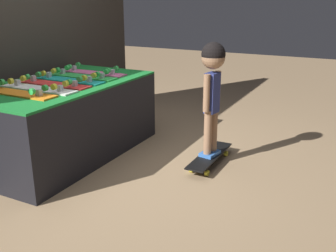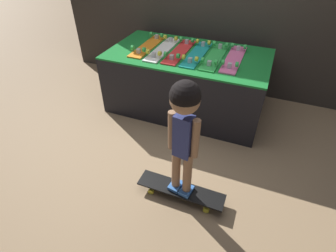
{
  "view_description": "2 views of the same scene",
  "coord_description": "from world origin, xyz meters",
  "px_view_note": "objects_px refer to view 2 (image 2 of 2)",
  "views": [
    {
      "loc": [
        -2.83,
        -1.95,
        1.52
      ],
      "look_at": [
        0.26,
        -0.36,
        0.37
      ],
      "focal_mm": 42.0,
      "sensor_mm": 36.0,
      "label": 1
    },
    {
      "loc": [
        0.87,
        -2.12,
        1.94
      ],
      "look_at": [
        0.12,
        -0.26,
        0.37
      ],
      "focal_mm": 28.0,
      "sensor_mm": 36.0,
      "label": 2
    }
  ],
  "objects_px": {
    "skateboard_on_floor": "(181,190)",
    "skateboard_red_on_rack": "(180,51)",
    "skateboard_green_on_rack": "(215,56)",
    "skateboard_pink_on_rack": "(234,58)",
    "skateboard_white_on_rack": "(163,49)",
    "skateboard_orange_on_rack": "(148,45)",
    "skateboard_teal_on_rack": "(197,53)",
    "child": "(184,122)"
  },
  "relations": [
    {
      "from": "skateboard_orange_on_rack",
      "to": "skateboard_white_on_rack",
      "type": "distance_m",
      "value": 0.21
    },
    {
      "from": "skateboard_orange_on_rack",
      "to": "skateboard_white_on_rack",
      "type": "xyz_separation_m",
      "value": [
        0.21,
        -0.04,
        0.0
      ]
    },
    {
      "from": "skateboard_white_on_rack",
      "to": "child",
      "type": "xyz_separation_m",
      "value": [
        0.74,
        -1.36,
        0.08
      ]
    },
    {
      "from": "skateboard_red_on_rack",
      "to": "child",
      "type": "distance_m",
      "value": 1.48
    },
    {
      "from": "skateboard_pink_on_rack",
      "to": "skateboard_red_on_rack",
      "type": "bearing_deg",
      "value": -177.59
    },
    {
      "from": "skateboard_orange_on_rack",
      "to": "skateboard_red_on_rack",
      "type": "xyz_separation_m",
      "value": [
        0.42,
        -0.02,
        0.0
      ]
    },
    {
      "from": "skateboard_pink_on_rack",
      "to": "skateboard_on_floor",
      "type": "distance_m",
      "value": 1.56
    },
    {
      "from": "skateboard_red_on_rack",
      "to": "child",
      "type": "xyz_separation_m",
      "value": [
        0.53,
        -1.38,
        0.08
      ]
    },
    {
      "from": "skateboard_on_floor",
      "to": "skateboard_white_on_rack",
      "type": "bearing_deg",
      "value": 118.47
    },
    {
      "from": "skateboard_pink_on_rack",
      "to": "skateboard_green_on_rack",
      "type": "bearing_deg",
      "value": -173.53
    },
    {
      "from": "skateboard_red_on_rack",
      "to": "skateboard_white_on_rack",
      "type": "bearing_deg",
      "value": -175.9
    },
    {
      "from": "skateboard_green_on_rack",
      "to": "child",
      "type": "relative_size",
      "value": 0.73
    },
    {
      "from": "skateboard_teal_on_rack",
      "to": "child",
      "type": "xyz_separation_m",
      "value": [
        0.32,
        -1.38,
        0.08
      ]
    },
    {
      "from": "skateboard_red_on_rack",
      "to": "skateboard_on_floor",
      "type": "xyz_separation_m",
      "value": [
        0.53,
        -1.38,
        -0.68
      ]
    },
    {
      "from": "skateboard_white_on_rack",
      "to": "skateboard_green_on_rack",
      "type": "distance_m",
      "value": 0.63
    },
    {
      "from": "skateboard_green_on_rack",
      "to": "skateboard_pink_on_rack",
      "type": "distance_m",
      "value": 0.21
    },
    {
      "from": "skateboard_orange_on_rack",
      "to": "child",
      "type": "xyz_separation_m",
      "value": [
        0.95,
        -1.4,
        0.08
      ]
    },
    {
      "from": "skateboard_teal_on_rack",
      "to": "child",
      "type": "height_order",
      "value": "child"
    },
    {
      "from": "skateboard_white_on_rack",
      "to": "skateboard_teal_on_rack",
      "type": "distance_m",
      "value": 0.42
    },
    {
      "from": "skateboard_green_on_rack",
      "to": "skateboard_pink_on_rack",
      "type": "bearing_deg",
      "value": 6.47
    },
    {
      "from": "skateboard_orange_on_rack",
      "to": "skateboard_red_on_rack",
      "type": "distance_m",
      "value": 0.42
    },
    {
      "from": "skateboard_teal_on_rack",
      "to": "skateboard_on_floor",
      "type": "xyz_separation_m",
      "value": [
        0.32,
        -1.38,
        -0.68
      ]
    },
    {
      "from": "skateboard_white_on_rack",
      "to": "skateboard_pink_on_rack",
      "type": "relative_size",
      "value": 1.0
    },
    {
      "from": "skateboard_white_on_rack",
      "to": "skateboard_on_floor",
      "type": "height_order",
      "value": "skateboard_white_on_rack"
    },
    {
      "from": "skateboard_teal_on_rack",
      "to": "child",
      "type": "distance_m",
      "value": 1.42
    },
    {
      "from": "skateboard_on_floor",
      "to": "skateboard_red_on_rack",
      "type": "bearing_deg",
      "value": 111.06
    },
    {
      "from": "skateboard_red_on_rack",
      "to": "skateboard_pink_on_rack",
      "type": "distance_m",
      "value": 0.63
    },
    {
      "from": "child",
      "to": "skateboard_green_on_rack",
      "type": "bearing_deg",
      "value": 103.2
    },
    {
      "from": "skateboard_white_on_rack",
      "to": "skateboard_on_floor",
      "type": "xyz_separation_m",
      "value": [
        0.74,
        -1.36,
        -0.68
      ]
    },
    {
      "from": "skateboard_green_on_rack",
      "to": "skateboard_red_on_rack",
      "type": "bearing_deg",
      "value": -179.63
    },
    {
      "from": "skateboard_orange_on_rack",
      "to": "skateboard_pink_on_rack",
      "type": "relative_size",
      "value": 1.0
    },
    {
      "from": "skateboard_pink_on_rack",
      "to": "child",
      "type": "xyz_separation_m",
      "value": [
        -0.1,
        -1.41,
        0.08
      ]
    },
    {
      "from": "skateboard_orange_on_rack",
      "to": "skateboard_pink_on_rack",
      "type": "height_order",
      "value": "same"
    },
    {
      "from": "skateboard_orange_on_rack",
      "to": "child",
      "type": "relative_size",
      "value": 0.73
    },
    {
      "from": "skateboard_orange_on_rack",
      "to": "skateboard_red_on_rack",
      "type": "relative_size",
      "value": 1.0
    },
    {
      "from": "skateboard_white_on_rack",
      "to": "skateboard_pink_on_rack",
      "type": "height_order",
      "value": "same"
    },
    {
      "from": "skateboard_pink_on_rack",
      "to": "skateboard_on_floor",
      "type": "height_order",
      "value": "skateboard_pink_on_rack"
    },
    {
      "from": "skateboard_teal_on_rack",
      "to": "skateboard_green_on_rack",
      "type": "bearing_deg",
      "value": 0.99
    },
    {
      "from": "skateboard_white_on_rack",
      "to": "child",
      "type": "distance_m",
      "value": 1.55
    },
    {
      "from": "skateboard_white_on_rack",
      "to": "child",
      "type": "bearing_deg",
      "value": -61.53
    },
    {
      "from": "skateboard_green_on_rack",
      "to": "child",
      "type": "height_order",
      "value": "child"
    },
    {
      "from": "skateboard_white_on_rack",
      "to": "child",
      "type": "height_order",
      "value": "child"
    }
  ]
}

